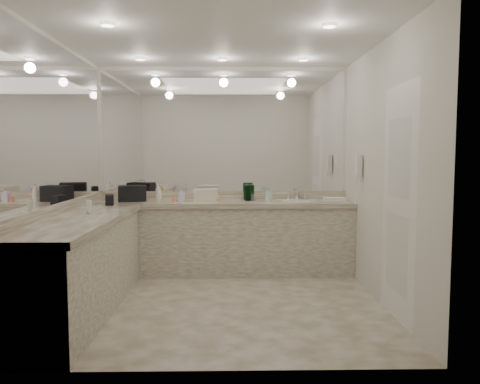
{
  "coord_description": "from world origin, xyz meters",
  "views": [
    {
      "loc": [
        0.1,
        -4.6,
        1.49
      ],
      "look_at": [
        0.2,
        0.4,
        1.08
      ],
      "focal_mm": 35.0,
      "sensor_mm": 36.0,
      "label": 1
    }
  ],
  "objects_px": {
    "cream_cosmetic_case": "(206,195)",
    "hand_towel": "(335,199)",
    "wall_phone": "(359,166)",
    "soap_bottle_b": "(181,194)",
    "soap_bottle_c": "(214,195)",
    "soap_bottle_a": "(158,192)",
    "black_toiletry_bag": "(132,194)",
    "sink": "(299,201)"
  },
  "relations": [
    {
      "from": "cream_cosmetic_case",
      "to": "soap_bottle_b",
      "type": "relative_size",
      "value": 1.64
    },
    {
      "from": "sink",
      "to": "hand_towel",
      "type": "relative_size",
      "value": 1.68
    },
    {
      "from": "sink",
      "to": "wall_phone",
      "type": "height_order",
      "value": "wall_phone"
    },
    {
      "from": "soap_bottle_b",
      "to": "cream_cosmetic_case",
      "type": "bearing_deg",
      "value": -0.24
    },
    {
      "from": "wall_phone",
      "to": "hand_towel",
      "type": "height_order",
      "value": "wall_phone"
    },
    {
      "from": "black_toiletry_bag",
      "to": "hand_towel",
      "type": "xyz_separation_m",
      "value": [
        2.52,
        -0.0,
        -0.07
      ]
    },
    {
      "from": "sink",
      "to": "soap_bottle_c",
      "type": "relative_size",
      "value": 2.92
    },
    {
      "from": "wall_phone",
      "to": "soap_bottle_c",
      "type": "distance_m",
      "value": 1.77
    },
    {
      "from": "wall_phone",
      "to": "hand_towel",
      "type": "bearing_deg",
      "value": 108.28
    },
    {
      "from": "black_toiletry_bag",
      "to": "cream_cosmetic_case",
      "type": "height_order",
      "value": "black_toiletry_bag"
    },
    {
      "from": "wall_phone",
      "to": "cream_cosmetic_case",
      "type": "bearing_deg",
      "value": 165.37
    },
    {
      "from": "wall_phone",
      "to": "cream_cosmetic_case",
      "type": "distance_m",
      "value": 1.86
    },
    {
      "from": "sink",
      "to": "soap_bottle_b",
      "type": "relative_size",
      "value": 2.56
    },
    {
      "from": "cream_cosmetic_case",
      "to": "hand_towel",
      "type": "height_order",
      "value": "cream_cosmetic_case"
    },
    {
      "from": "black_toiletry_bag",
      "to": "cream_cosmetic_case",
      "type": "distance_m",
      "value": 0.91
    },
    {
      "from": "wall_phone",
      "to": "black_toiletry_bag",
      "type": "bearing_deg",
      "value": 169.68
    },
    {
      "from": "soap_bottle_a",
      "to": "hand_towel",
      "type": "bearing_deg",
      "value": -2.9
    },
    {
      "from": "soap_bottle_c",
      "to": "soap_bottle_a",
      "type": "bearing_deg",
      "value": 169.73
    },
    {
      "from": "wall_phone",
      "to": "soap_bottle_b",
      "type": "relative_size",
      "value": 1.4
    },
    {
      "from": "black_toiletry_bag",
      "to": "soap_bottle_c",
      "type": "relative_size",
      "value": 2.24
    },
    {
      "from": "black_toiletry_bag",
      "to": "soap_bottle_c",
      "type": "height_order",
      "value": "black_toiletry_bag"
    },
    {
      "from": "soap_bottle_c",
      "to": "wall_phone",
      "type": "bearing_deg",
      "value": -15.7
    },
    {
      "from": "sink",
      "to": "hand_towel",
      "type": "distance_m",
      "value": 0.45
    },
    {
      "from": "hand_towel",
      "to": "soap_bottle_c",
      "type": "distance_m",
      "value": 1.5
    },
    {
      "from": "hand_towel",
      "to": "soap_bottle_c",
      "type": "relative_size",
      "value": 1.74
    },
    {
      "from": "hand_towel",
      "to": "soap_bottle_a",
      "type": "height_order",
      "value": "soap_bottle_a"
    },
    {
      "from": "sink",
      "to": "wall_phone",
      "type": "xyz_separation_m",
      "value": [
        0.61,
        -0.5,
        0.46
      ]
    },
    {
      "from": "hand_towel",
      "to": "sink",
      "type": "bearing_deg",
      "value": 177.92
    },
    {
      "from": "cream_cosmetic_case",
      "to": "soap_bottle_b",
      "type": "distance_m",
      "value": 0.3
    },
    {
      "from": "soap_bottle_c",
      "to": "hand_towel",
      "type": "bearing_deg",
      "value": 0.64
    },
    {
      "from": "black_toiletry_bag",
      "to": "hand_towel",
      "type": "relative_size",
      "value": 1.29
    },
    {
      "from": "black_toiletry_bag",
      "to": "soap_bottle_a",
      "type": "distance_m",
      "value": 0.33
    },
    {
      "from": "black_toiletry_bag",
      "to": "sink",
      "type": "bearing_deg",
      "value": 0.32
    },
    {
      "from": "sink",
      "to": "black_toiletry_bag",
      "type": "distance_m",
      "value": 2.08
    },
    {
      "from": "sink",
      "to": "hand_towel",
      "type": "bearing_deg",
      "value": -2.08
    },
    {
      "from": "black_toiletry_bag",
      "to": "hand_towel",
      "type": "distance_m",
      "value": 2.52
    },
    {
      "from": "hand_towel",
      "to": "soap_bottle_c",
      "type": "xyz_separation_m",
      "value": [
        -1.5,
        -0.02,
        0.05
      ]
    },
    {
      "from": "soap_bottle_c",
      "to": "sink",
      "type": "bearing_deg",
      "value": 1.78
    },
    {
      "from": "black_toiletry_bag",
      "to": "wall_phone",
      "type": "bearing_deg",
      "value": -10.32
    },
    {
      "from": "soap_bottle_b",
      "to": "soap_bottle_c",
      "type": "xyz_separation_m",
      "value": [
        0.41,
        0.0,
        -0.01
      ]
    },
    {
      "from": "black_toiletry_bag",
      "to": "soap_bottle_a",
      "type": "height_order",
      "value": "soap_bottle_a"
    },
    {
      "from": "sink",
      "to": "black_toiletry_bag",
      "type": "bearing_deg",
      "value": -179.68
    }
  ]
}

